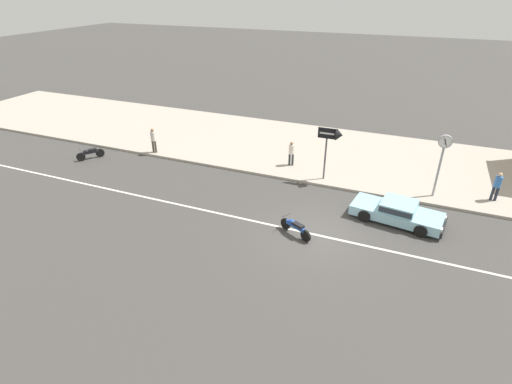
% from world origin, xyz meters
% --- Properties ---
extents(ground_plane, '(160.00, 160.00, 0.00)m').
position_xyz_m(ground_plane, '(0.00, 0.00, 0.00)').
color(ground_plane, '#423F3D').
extents(lane_centre_stripe, '(50.40, 0.14, 0.01)m').
position_xyz_m(lane_centre_stripe, '(0.00, 0.00, 0.00)').
color(lane_centre_stripe, silver).
rests_on(lane_centre_stripe, ground).
extents(kerb_strip, '(68.00, 10.00, 0.15)m').
position_xyz_m(kerb_strip, '(0.00, 9.91, 0.07)').
color(kerb_strip, '#ADA393').
rests_on(kerb_strip, ground).
extents(sedan_pale_blue_1, '(4.56, 2.28, 1.06)m').
position_xyz_m(sedan_pale_blue_1, '(3.39, 2.69, 0.53)').
color(sedan_pale_blue_1, '#93C6D6').
rests_on(sedan_pale_blue_1, ground).
extents(motorcycle_0, '(1.71, 1.02, 0.80)m').
position_xyz_m(motorcycle_0, '(-0.85, -0.36, 0.42)').
color(motorcycle_0, black).
rests_on(motorcycle_0, ground).
extents(motorcycle_1, '(1.10, 1.55, 0.80)m').
position_xyz_m(motorcycle_1, '(-16.03, 3.01, 0.42)').
color(motorcycle_1, black).
rests_on(motorcycle_1, ground).
extents(street_clock, '(0.67, 0.22, 3.45)m').
position_xyz_m(street_clock, '(5.00, 5.89, 2.74)').
color(street_clock, '#9E9EA3').
rests_on(street_clock, kerb_strip).
extents(arrow_signboard, '(1.39, 0.66, 3.14)m').
position_xyz_m(arrow_signboard, '(-0.50, 5.66, 2.78)').
color(arrow_signboard, '#4C4C51').
rests_on(arrow_signboard, kerb_strip).
extents(pedestrian_near_clock, '(0.34, 0.34, 1.54)m').
position_xyz_m(pedestrian_near_clock, '(-3.38, 6.82, 1.04)').
color(pedestrian_near_clock, '#333338').
rests_on(pedestrian_near_clock, kerb_strip).
extents(pedestrian_by_shop, '(0.34, 0.34, 1.60)m').
position_xyz_m(pedestrian_by_shop, '(7.95, 6.56, 1.08)').
color(pedestrian_by_shop, '#232838').
rests_on(pedestrian_by_shop, kerb_strip).
extents(pedestrian_far_end, '(0.34, 0.34, 1.68)m').
position_xyz_m(pedestrian_far_end, '(-12.56, 5.32, 1.13)').
color(pedestrian_far_end, '#4C4238').
rests_on(pedestrian_far_end, kerb_strip).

